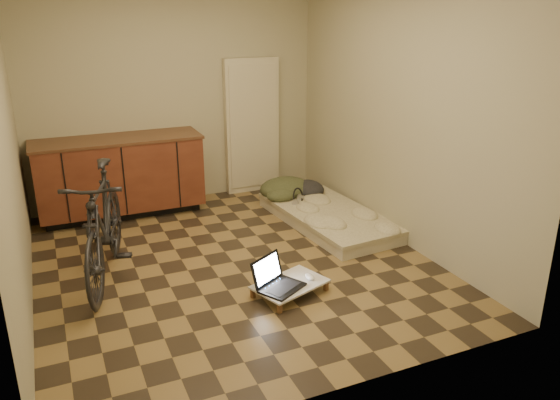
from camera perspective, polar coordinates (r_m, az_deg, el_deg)
name	(u,v)px	position (r m, az deg, el deg)	size (l,w,h in m)	color
room_shell	(229,127)	(4.80, -5.39, 7.61)	(3.50, 4.00, 2.60)	olive
cabinets	(120,176)	(6.47, -16.34, 2.43)	(1.84, 0.62, 0.91)	black
appliance_panel	(252,126)	(7.00, -2.96, 7.70)	(0.70, 0.10, 1.70)	beige
bicycle	(103,219)	(4.94, -18.03, -1.93)	(0.51, 1.73, 1.12)	black
futon	(329,217)	(6.10, 5.09, -1.74)	(1.00, 1.85, 0.15)	beige
clothing_pile	(292,182)	(6.58, 1.23, 1.88)	(0.67, 0.56, 0.27)	#373D23
headphones	(298,196)	(6.28, 1.89, 0.44)	(0.23, 0.21, 0.15)	black
lap_desk	(290,284)	(4.63, 1.05, -8.82)	(0.69, 0.56, 0.10)	brown
laptop	(277,281)	(4.54, -0.33, -8.51)	(0.47, 0.45, 0.25)	black
mouse	(310,277)	(4.69, 3.12, -8.00)	(0.07, 0.11, 0.04)	white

